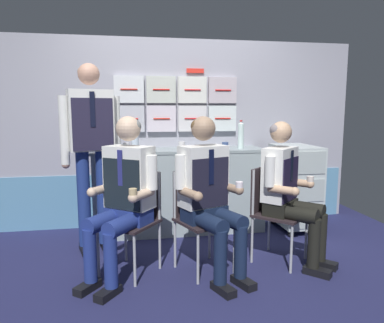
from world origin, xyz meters
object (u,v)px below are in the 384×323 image
crew_member_right (209,188)px  crew_member_standing (91,140)px  espresso_cup_small (225,145)px  folding_chair_right (198,209)px  folding_chair_by_counter (270,203)px  water_bottle_clear (135,139)px  crew_member_by_counter (288,187)px  folding_chair_left (136,210)px  crew_member_left (124,190)px  service_trolley (295,185)px

crew_member_right → crew_member_standing: 1.24m
espresso_cup_small → folding_chair_right: bearing=-117.4°
folding_chair_right → folding_chair_by_counter: 0.68m
crew_member_standing → water_bottle_clear: size_ratio=6.71×
crew_member_by_counter → espresso_cup_small: size_ratio=17.67×
folding_chair_left → crew_member_left: crew_member_left is taller
folding_chair_by_counter → water_bottle_clear: size_ratio=3.18×
crew_member_by_counter → folding_chair_left: bearing=175.2°
service_trolley → crew_member_right: (-1.21, -0.95, 0.21)m
crew_member_right → crew_member_standing: size_ratio=0.73×
folding_chair_left → folding_chair_by_counter: same height
service_trolley → crew_member_left: (-1.89, -0.89, 0.21)m
crew_member_left → folding_chair_by_counter: 1.31m
crew_member_by_counter → crew_member_standing: crew_member_standing is taller
folding_chair_right → espresso_cup_small: 1.16m
crew_member_standing → espresso_cup_small: (1.40, 0.41, -0.11)m
crew_member_by_counter → service_trolley: bearing=60.8°
folding_chair_right → water_bottle_clear: 1.10m
folding_chair_right → crew_member_by_counter: bearing=-4.5°
service_trolley → crew_member_right: size_ratio=0.73×
espresso_cup_small → service_trolley: bearing=-10.1°
crew_member_right → water_bottle_clear: crew_member_right is taller
folding_chair_left → crew_member_standing: 0.84m
crew_member_by_counter → espresso_cup_small: 1.09m
folding_chair_by_counter → crew_member_standing: size_ratio=0.47×
crew_member_standing → folding_chair_right: bearing=-30.6°
crew_member_right → crew_member_by_counter: 0.73m
service_trolley → folding_chair_by_counter: size_ratio=1.14×
folding_chair_by_counter → crew_member_standing: (-1.59, 0.49, 0.56)m
crew_member_left → espresso_cup_small: (1.11, 1.03, 0.24)m
folding_chair_by_counter → espresso_cup_small: bearing=101.6°
folding_chair_left → espresso_cup_small: espresso_cup_small is taller
folding_chair_right → crew_member_standing: (-0.91, 0.54, 0.56)m
crew_member_right → water_bottle_clear: 1.17m
crew_member_standing → water_bottle_clear: crew_member_standing is taller
crew_member_right → espresso_cup_small: 1.20m
water_bottle_clear → crew_member_right: bearing=-59.8°
folding_chair_left → water_bottle_clear: bearing=88.5°
crew_member_left → crew_member_right: 0.68m
service_trolley → crew_member_by_counter: crew_member_by_counter is taller
crew_member_standing → crew_member_right: bearing=-35.1°
crew_member_left → folding_chair_right: bearing=7.2°
folding_chair_left → crew_member_by_counter: crew_member_by_counter is taller
service_trolley → water_bottle_clear: bearing=179.6°
crew_member_by_counter → water_bottle_clear: crew_member_by_counter is taller
crew_member_left → service_trolley: bearing=25.1°
folding_chair_right → crew_member_right: bearing=-67.5°
folding_chair_left → crew_member_left: 0.26m
water_bottle_clear → folding_chair_right: bearing=-58.5°
service_trolley → crew_member_standing: 2.27m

